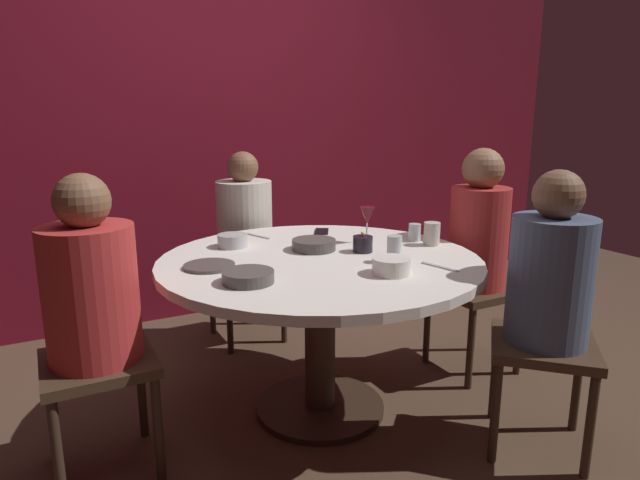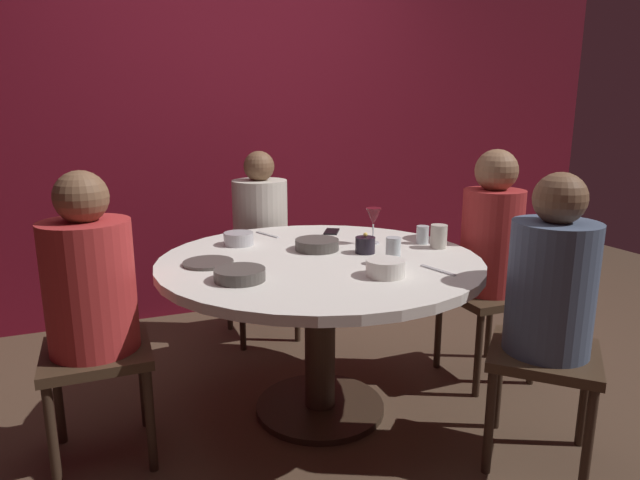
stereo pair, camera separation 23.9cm
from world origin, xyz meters
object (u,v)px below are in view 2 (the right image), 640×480
(cup_by_left_diner, at_px, (423,235))
(seated_diner_front_right, at_px, (551,290))
(dinner_plate, at_px, (208,263))
(cell_phone, at_px, (332,231))
(bowl_sauce_side, at_px, (385,268))
(bowl_small_white, at_px, (240,275))
(seated_diner_left, at_px, (90,287))
(candle_holder, at_px, (365,245))
(cup_by_right_diner, at_px, (439,236))
(cup_near_candle, at_px, (393,251))
(bowl_salad_center, at_px, (317,245))
(dining_table, at_px, (320,288))
(bowl_serving_large, at_px, (239,239))
(seated_diner_back, at_px, (260,224))
(wine_glass, at_px, (373,218))
(seated_diner_right, at_px, (491,241))

(cup_by_left_diner, bearing_deg, seated_diner_front_right, -81.90)
(dinner_plate, distance_m, cell_phone, 0.83)
(bowl_sauce_side, bearing_deg, bowl_small_white, 163.61)
(seated_diner_left, relative_size, bowl_sauce_side, 7.65)
(seated_diner_left, relative_size, candle_holder, 12.17)
(cup_by_right_diner, bearing_deg, cup_near_candle, -153.54)
(seated_diner_front_right, distance_m, bowl_salad_center, 1.02)
(bowl_sauce_side, bearing_deg, cup_near_candle, 51.01)
(dining_table, distance_m, bowl_serving_large, 0.49)
(dining_table, distance_m, cup_by_left_diner, 0.60)
(dining_table, relative_size, cup_by_right_diner, 12.81)
(seated_diner_left, xyz_separation_m, cup_near_candle, (1.19, -0.21, 0.08))
(seated_diner_back, distance_m, bowl_serving_large, 0.65)
(bowl_salad_center, xyz_separation_m, cup_by_right_diner, (0.55, -0.18, 0.03))
(cup_by_right_diner, bearing_deg, bowl_sauce_side, -145.69)
(cell_phone, bearing_deg, bowl_small_white, -105.12)
(bowl_small_white, bearing_deg, bowl_sauce_side, -16.39)
(seated_diner_front_right, bearing_deg, seated_diner_back, -22.66)
(candle_holder, relative_size, cup_by_right_diner, 0.86)
(wine_glass, xyz_separation_m, cell_phone, (-0.08, 0.31, -0.12))
(seated_diner_right, distance_m, cell_phone, 0.82)
(seated_diner_back, bearing_deg, dinner_plate, -28.44)
(cell_phone, relative_size, bowl_small_white, 0.71)
(cup_by_right_diner, bearing_deg, cup_by_left_diner, 101.22)
(bowl_salad_center, bearing_deg, seated_diner_right, -8.66)
(bowl_small_white, height_order, cup_by_right_diner, cup_by_right_diner)
(seated_diner_right, relative_size, cup_by_left_diner, 13.71)
(candle_holder, bearing_deg, cup_near_candle, -83.40)
(bowl_sauce_side, height_order, cup_near_candle, cup_near_candle)
(seated_diner_left, xyz_separation_m, candle_holder, (1.16, -0.00, 0.06))
(candle_holder, xyz_separation_m, cup_by_right_diner, (0.36, -0.04, 0.02))
(seated_diner_back, xyz_separation_m, seated_diner_front_right, (0.67, -1.62, 0.01))
(seated_diner_left, height_order, dinner_plate, seated_diner_left)
(seated_diner_right, bearing_deg, candle_holder, 0.24)
(seated_diner_front_right, bearing_deg, cup_by_left_diner, -36.90)
(wine_glass, bearing_deg, dinner_plate, -174.85)
(wine_glass, distance_m, bowl_small_white, 0.83)
(seated_diner_back, relative_size, dinner_plate, 5.41)
(cell_phone, height_order, cup_by_left_diner, cup_by_left_diner)
(seated_diner_left, bearing_deg, wine_glass, 6.63)
(seated_diner_back, bearing_deg, cup_near_candle, 11.87)
(candle_holder, height_order, wine_glass, wine_glass)
(dining_table, distance_m, wine_glass, 0.46)
(seated_diner_right, relative_size, bowl_salad_center, 5.86)
(cell_phone, height_order, cup_near_candle, cup_near_candle)
(seated_diner_right, height_order, bowl_serving_large, seated_diner_right)
(seated_diner_right, height_order, cell_phone, seated_diner_right)
(seated_diner_right, xyz_separation_m, bowl_salad_center, (-0.89, 0.14, 0.03))
(seated_diner_left, xyz_separation_m, bowl_sauce_side, (1.07, -0.35, 0.05))
(wine_glass, distance_m, cup_by_left_diner, 0.26)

